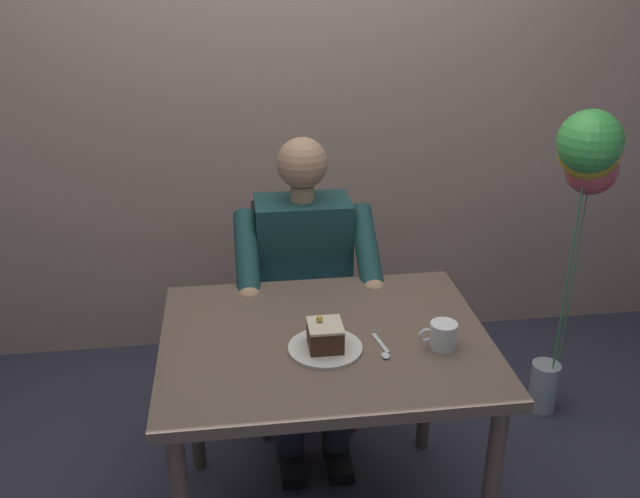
# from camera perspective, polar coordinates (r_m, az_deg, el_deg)

# --- Properties ---
(cafe_rear_panel) EXTENTS (6.40, 0.12, 3.00)m
(cafe_rear_panel) POSITION_cam_1_polar(r_m,az_deg,el_deg) (3.12, -2.98, 17.72)
(cafe_rear_panel) COLOR tan
(cafe_rear_panel) RESTS_ON ground
(dining_table) EXTENTS (1.00, 0.79, 0.74)m
(dining_table) POSITION_cam_1_polar(r_m,az_deg,el_deg) (2.16, 0.43, -9.39)
(dining_table) COLOR brown
(dining_table) RESTS_ON ground
(chair) EXTENTS (0.42, 0.42, 0.90)m
(chair) POSITION_cam_1_polar(r_m,az_deg,el_deg) (2.86, -1.57, -4.08)
(chair) COLOR brown
(chair) RESTS_ON ground
(seated_person) EXTENTS (0.53, 0.58, 1.20)m
(seated_person) POSITION_cam_1_polar(r_m,az_deg,el_deg) (2.64, -1.20, -3.41)
(seated_person) COLOR #1A4342
(seated_person) RESTS_ON ground
(dessert_plate) EXTENTS (0.22, 0.22, 0.01)m
(dessert_plate) POSITION_cam_1_polar(r_m,az_deg,el_deg) (2.05, 0.43, -8.23)
(dessert_plate) COLOR silver
(dessert_plate) RESTS_ON dining_table
(cake_slice) EXTENTS (0.10, 0.11, 0.10)m
(cake_slice) POSITION_cam_1_polar(r_m,az_deg,el_deg) (2.03, 0.43, -7.18)
(cake_slice) COLOR #452817
(cake_slice) RESTS_ON dessert_plate
(coffee_cup) EXTENTS (0.12, 0.08, 0.08)m
(coffee_cup) POSITION_cam_1_polar(r_m,az_deg,el_deg) (2.07, 10.16, -7.03)
(coffee_cup) COLOR white
(coffee_cup) RESTS_ON dining_table
(dessert_spoon) EXTENTS (0.03, 0.14, 0.01)m
(dessert_spoon) POSITION_cam_1_polar(r_m,az_deg,el_deg) (2.05, 5.28, -8.34)
(dessert_spoon) COLOR silver
(dessert_spoon) RESTS_ON dining_table
(balloon_display) EXTENTS (0.27, 0.27, 1.31)m
(balloon_display) POSITION_cam_1_polar(r_m,az_deg,el_deg) (2.75, 21.18, 5.72)
(balloon_display) COLOR #B2C1C6
(balloon_display) RESTS_ON ground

